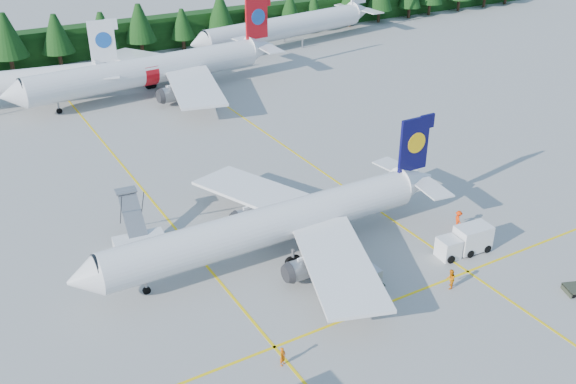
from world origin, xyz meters
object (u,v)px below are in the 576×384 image
airliner_red (143,72)px  airstairs (139,239)px  airliner_navy (261,228)px  service_truck (464,241)px

airliner_red → airstairs: 45.10m
airliner_navy → service_truck: 19.11m
airliner_red → service_truck: size_ratio=8.04×
airstairs → airliner_navy: bearing=-33.3°
service_truck → airliner_navy: bearing=157.7°
airliner_navy → airliner_red: size_ratio=0.82×
airliner_red → airstairs: airliner_red is taller
airliner_red → airstairs: size_ratio=6.50×
airliner_navy → airstairs: size_ratio=5.36×
airliner_red → airliner_navy: bearing=-101.9°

